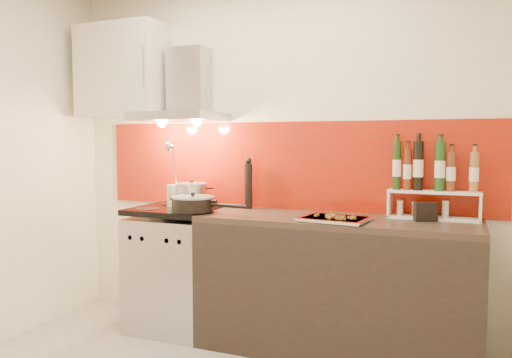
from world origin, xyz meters
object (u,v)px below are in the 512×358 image
at_px(counter, 335,285).
at_px(stock_pot, 192,194).
at_px(range_stove, 177,269).
at_px(pepper_mill, 248,184).
at_px(baking_tray, 335,218).
at_px(saute_pan, 194,204).

distance_m(counter, stock_pot, 1.27).
distance_m(range_stove, pepper_mill, 0.84).
xyz_separation_m(pepper_mill, baking_tray, (0.73, -0.33, -0.17)).
bearing_deg(range_stove, baking_tray, -5.86).
height_order(saute_pan, baking_tray, saute_pan).
relative_size(range_stove, saute_pan, 1.57).
distance_m(stock_pot, saute_pan, 0.30).
bearing_deg(baking_tray, range_stove, 174.14).
bearing_deg(pepper_mill, stock_pot, -168.95).
bearing_deg(range_stove, stock_pot, 61.17).
relative_size(range_stove, baking_tray, 2.00).
distance_m(range_stove, counter, 1.20).
bearing_deg(stock_pot, baking_tray, -11.88).
distance_m(pepper_mill, baking_tray, 0.82).
xyz_separation_m(range_stove, baking_tray, (1.23, -0.13, 0.47)).
xyz_separation_m(saute_pan, baking_tray, (1.00, 0.01, -0.05)).
bearing_deg(baking_tray, pepper_mill, 155.74).
relative_size(counter, stock_pot, 7.59).
height_order(stock_pot, saute_pan, stock_pot).
relative_size(saute_pan, baking_tray, 1.27).
height_order(counter, stock_pot, stock_pot).
bearing_deg(range_stove, counter, 0.23).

